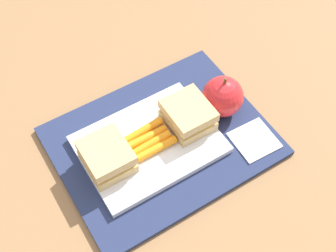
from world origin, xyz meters
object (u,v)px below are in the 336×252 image
sandwich_half_right (188,115)px  carrot_sticks_bundle (149,140)px  apple (222,96)px  paper_napkin (254,140)px  food_tray (149,144)px  sandwich_half_left (107,156)px

sandwich_half_right → carrot_sticks_bundle: bearing=-179.9°
apple → paper_napkin: 0.10m
food_tray → sandwich_half_left: sandwich_half_left is taller
sandwich_half_right → apple: apple is taller
sandwich_half_right → apple: size_ratio=0.95×
food_tray → carrot_sticks_bundle: bearing=-150.2°
apple → paper_napkin: bearing=-83.7°
sandwich_half_left → paper_napkin: sandwich_half_left is taller
sandwich_half_left → paper_napkin: (0.24, -0.09, -0.03)m
sandwich_half_right → paper_napkin: bearing=-46.4°
carrot_sticks_bundle → paper_napkin: 0.18m
sandwich_half_right → sandwich_half_left: bearing=180.0°
sandwich_half_left → food_tray: bearing=0.0°
sandwich_half_right → apple: bearing=2.1°
food_tray → apple: bearing=1.0°
food_tray → sandwich_half_right: size_ratio=2.88×
paper_napkin → carrot_sticks_bundle: bearing=151.8°
carrot_sticks_bundle → paper_napkin: size_ratio=1.13×
sandwich_half_left → carrot_sticks_bundle: sandwich_half_left is taller
paper_napkin → sandwich_half_left: bearing=160.1°
food_tray → sandwich_half_left: bearing=180.0°
carrot_sticks_bundle → paper_napkin: carrot_sticks_bundle is taller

